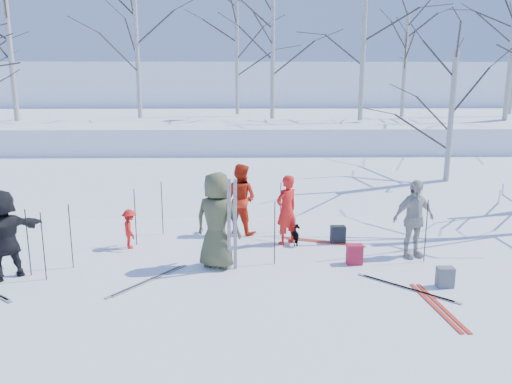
{
  "coord_description": "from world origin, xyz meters",
  "views": [
    {
      "loc": [
        -0.24,
        -9.44,
        3.7
      ],
      "look_at": [
        0.0,
        1.5,
        1.3
      ],
      "focal_mm": 35.0,
      "sensor_mm": 36.0,
      "label": 1
    }
  ],
  "objects_px": {
    "skier_red_seated": "(130,229)",
    "backpack_dark": "(338,234)",
    "skier_red_north": "(287,210)",
    "skier_grey_west": "(4,234)",
    "skier_cream_east": "(414,219)",
    "skier_olive_center": "(217,220)",
    "backpack_red": "(355,254)",
    "dog": "(297,235)",
    "skier_redor_behind": "(241,199)",
    "backpack_grey": "(445,277)"
  },
  "relations": [
    {
      "from": "skier_red_seated",
      "to": "backpack_dark",
      "type": "bearing_deg",
      "value": -109.8
    },
    {
      "from": "skier_red_north",
      "to": "backpack_dark",
      "type": "height_order",
      "value": "skier_red_north"
    },
    {
      "from": "skier_red_north",
      "to": "skier_grey_west",
      "type": "relative_size",
      "value": 0.93
    },
    {
      "from": "skier_cream_east",
      "to": "skier_olive_center",
      "type": "bearing_deg",
      "value": 169.25
    },
    {
      "from": "backpack_red",
      "to": "backpack_dark",
      "type": "xyz_separation_m",
      "value": [
        -0.08,
        1.43,
        -0.01
      ]
    },
    {
      "from": "skier_olive_center",
      "to": "skier_grey_west",
      "type": "bearing_deg",
      "value": 30.67
    },
    {
      "from": "skier_olive_center",
      "to": "backpack_red",
      "type": "height_order",
      "value": "skier_olive_center"
    },
    {
      "from": "skier_cream_east",
      "to": "skier_grey_west",
      "type": "relative_size",
      "value": 0.97
    },
    {
      "from": "skier_cream_east",
      "to": "dog",
      "type": "height_order",
      "value": "skier_cream_east"
    },
    {
      "from": "skier_redor_behind",
      "to": "skier_red_seated",
      "type": "height_order",
      "value": "skier_redor_behind"
    },
    {
      "from": "skier_redor_behind",
      "to": "backpack_dark",
      "type": "bearing_deg",
      "value": -168.26
    },
    {
      "from": "skier_red_north",
      "to": "backpack_red",
      "type": "relative_size",
      "value": 3.9
    },
    {
      "from": "skier_cream_east",
      "to": "skier_grey_west",
      "type": "bearing_deg",
      "value": 169.3
    },
    {
      "from": "skier_redor_behind",
      "to": "dog",
      "type": "distance_m",
      "value": 1.76
    },
    {
      "from": "skier_olive_center",
      "to": "backpack_red",
      "type": "xyz_separation_m",
      "value": [
        2.84,
        0.09,
        -0.78
      ]
    },
    {
      "from": "skier_olive_center",
      "to": "skier_redor_behind",
      "type": "relative_size",
      "value": 1.12
    },
    {
      "from": "backpack_dark",
      "to": "skier_grey_west",
      "type": "bearing_deg",
      "value": -163.39
    },
    {
      "from": "skier_red_seated",
      "to": "skier_grey_west",
      "type": "height_order",
      "value": "skier_grey_west"
    },
    {
      "from": "skier_grey_west",
      "to": "backpack_dark",
      "type": "height_order",
      "value": "skier_grey_west"
    },
    {
      "from": "skier_grey_west",
      "to": "backpack_grey",
      "type": "relative_size",
      "value": 4.61
    },
    {
      "from": "skier_red_north",
      "to": "skier_red_seated",
      "type": "relative_size",
      "value": 1.81
    },
    {
      "from": "backpack_dark",
      "to": "skier_redor_behind",
      "type": "bearing_deg",
      "value": 159.96
    },
    {
      "from": "skier_red_seated",
      "to": "skier_cream_east",
      "type": "relative_size",
      "value": 0.53
    },
    {
      "from": "skier_grey_west",
      "to": "dog",
      "type": "relative_size",
      "value": 3.37
    },
    {
      "from": "skier_cream_east",
      "to": "backpack_grey",
      "type": "xyz_separation_m",
      "value": [
        0.08,
        -1.65,
        -0.66
      ]
    },
    {
      "from": "skier_grey_west",
      "to": "backpack_dark",
      "type": "relative_size",
      "value": 4.38
    },
    {
      "from": "skier_redor_behind",
      "to": "backpack_grey",
      "type": "height_order",
      "value": "skier_redor_behind"
    },
    {
      "from": "backpack_grey",
      "to": "backpack_dark",
      "type": "height_order",
      "value": "backpack_dark"
    },
    {
      "from": "skier_cream_east",
      "to": "dog",
      "type": "bearing_deg",
      "value": 141.81
    },
    {
      "from": "skier_grey_west",
      "to": "skier_red_north",
      "type": "bearing_deg",
      "value": 152.9
    },
    {
      "from": "skier_cream_east",
      "to": "backpack_dark",
      "type": "xyz_separation_m",
      "value": [
        -1.42,
        1.01,
        -0.65
      ]
    },
    {
      "from": "backpack_red",
      "to": "backpack_dark",
      "type": "bearing_deg",
      "value": 93.35
    },
    {
      "from": "backpack_dark",
      "to": "backpack_grey",
      "type": "bearing_deg",
      "value": -60.5
    },
    {
      "from": "skier_red_north",
      "to": "skier_olive_center",
      "type": "bearing_deg",
      "value": 6.65
    },
    {
      "from": "skier_cream_east",
      "to": "skier_red_seated",
      "type": "bearing_deg",
      "value": 155.68
    },
    {
      "from": "backpack_red",
      "to": "backpack_grey",
      "type": "bearing_deg",
      "value": -40.79
    },
    {
      "from": "skier_olive_center",
      "to": "backpack_dark",
      "type": "xyz_separation_m",
      "value": [
        2.76,
        1.52,
        -0.79
      ]
    },
    {
      "from": "backpack_red",
      "to": "skier_olive_center",
      "type": "bearing_deg",
      "value": -178.21
    },
    {
      "from": "dog",
      "to": "skier_red_seated",
      "type": "bearing_deg",
      "value": -3.53
    },
    {
      "from": "dog",
      "to": "skier_olive_center",
      "type": "bearing_deg",
      "value": 32.17
    },
    {
      "from": "skier_red_north",
      "to": "skier_cream_east",
      "type": "height_order",
      "value": "skier_cream_east"
    },
    {
      "from": "skier_olive_center",
      "to": "skier_redor_behind",
      "type": "height_order",
      "value": "skier_olive_center"
    },
    {
      "from": "skier_redor_behind",
      "to": "backpack_dark",
      "type": "height_order",
      "value": "skier_redor_behind"
    },
    {
      "from": "skier_cream_east",
      "to": "skier_red_north",
      "type": "bearing_deg",
      "value": 142.47
    },
    {
      "from": "skier_grey_west",
      "to": "backpack_red",
      "type": "bearing_deg",
      "value": 138.33
    },
    {
      "from": "skier_olive_center",
      "to": "backpack_dark",
      "type": "bearing_deg",
      "value": -127.57
    },
    {
      "from": "skier_red_north",
      "to": "backpack_dark",
      "type": "relative_size",
      "value": 4.09
    },
    {
      "from": "skier_red_north",
      "to": "backpack_dark",
      "type": "bearing_deg",
      "value": 145.39
    },
    {
      "from": "skier_redor_behind",
      "to": "backpack_grey",
      "type": "xyz_separation_m",
      "value": [
        3.81,
        -3.5,
        -0.69
      ]
    },
    {
      "from": "skier_redor_behind",
      "to": "dog",
      "type": "xyz_separation_m",
      "value": [
        1.33,
        -0.96,
        -0.66
      ]
    }
  ]
}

